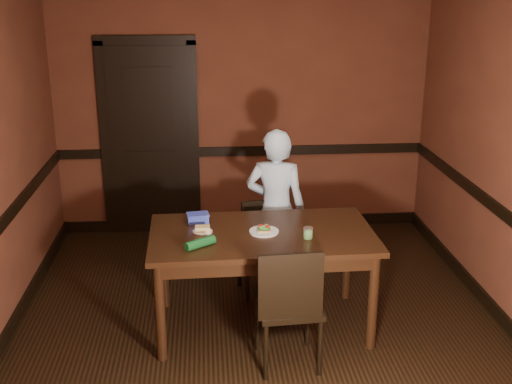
{
  "coord_description": "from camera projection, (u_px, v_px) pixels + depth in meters",
  "views": [
    {
      "loc": [
        -0.39,
        -4.59,
        2.7
      ],
      "look_at": [
        0.0,
        0.35,
        1.05
      ],
      "focal_mm": 45.0,
      "sensor_mm": 36.0,
      "label": 1
    }
  ],
  "objects": [
    {
      "name": "baseboard_back",
      "position": [
        243.0,
        222.0,
        7.31
      ],
      "size": [
        4.0,
        0.03,
        0.12
      ],
      "primitive_type": "cube",
      "color": "black",
      "rests_on": "ground"
    },
    {
      "name": "chair_near",
      "position": [
        288.0,
        304.0,
        4.61
      ],
      "size": [
        0.48,
        0.48,
        0.96
      ],
      "primitive_type": null,
      "rotation": [
        0.0,
        0.0,
        3.21
      ],
      "color": "black",
      "rests_on": "floor"
    },
    {
      "name": "sauce_jar",
      "position": [
        308.0,
        233.0,
        4.87
      ],
      "size": [
        0.07,
        0.07,
        0.09
      ],
      "rotation": [
        0.0,
        0.0,
        0.07
      ],
      "color": "#5C9047",
      "rests_on": "dining_table"
    },
    {
      "name": "sandwich_plate",
      "position": [
        264.0,
        230.0,
        4.99
      ],
      "size": [
        0.23,
        0.23,
        0.06
      ],
      "rotation": [
        0.0,
        0.0,
        0.05
      ],
      "color": "silver",
      "rests_on": "dining_table"
    },
    {
      "name": "floor",
      "position": [
        259.0,
        328.0,
        5.22
      ],
      "size": [
        4.0,
        4.5,
        0.01
      ],
      "primitive_type": "cube",
      "color": "black",
      "rests_on": "ground"
    },
    {
      "name": "food_tub",
      "position": [
        198.0,
        218.0,
        5.2
      ],
      "size": [
        0.19,
        0.14,
        0.07
      ],
      "rotation": [
        0.0,
        0.0,
        0.13
      ],
      "color": "#3649BE",
      "rests_on": "dining_table"
    },
    {
      "name": "baseboard_right",
      "position": [
        496.0,
        312.0,
        5.35
      ],
      "size": [
        0.03,
        4.5,
        0.12
      ],
      "primitive_type": "cube",
      "color": "black",
      "rests_on": "ground"
    },
    {
      "name": "dining_table",
      "position": [
        262.0,
        280.0,
        5.13
      ],
      "size": [
        1.77,
        1.02,
        0.82
      ],
      "primitive_type": "cube",
      "rotation": [
        0.0,
        0.0,
        0.02
      ],
      "color": "black",
      "rests_on": "floor"
    },
    {
      "name": "door",
      "position": [
        150.0,
        136.0,
        6.9
      ],
      "size": [
        1.05,
        0.07,
        2.2
      ],
      "color": "black",
      "rests_on": "ground"
    },
    {
      "name": "dado_back",
      "position": [
        242.0,
        151.0,
        7.05
      ],
      "size": [
        4.0,
        0.03,
        0.1
      ],
      "primitive_type": "cube",
      "color": "black",
      "rests_on": "ground"
    },
    {
      "name": "person",
      "position": [
        276.0,
        209.0,
        5.75
      ],
      "size": [
        0.6,
        0.47,
        1.47
      ],
      "primitive_type": "imported",
      "rotation": [
        0.0,
        0.0,
        2.91
      ],
      "color": "silver",
      "rests_on": "floor"
    },
    {
      "name": "chair_far",
      "position": [
        261.0,
        250.0,
        5.7
      ],
      "size": [
        0.44,
        0.44,
        0.82
      ],
      "primitive_type": null,
      "rotation": [
        0.0,
        0.0,
        0.16
      ],
      "color": "black",
      "rests_on": "floor"
    },
    {
      "name": "wall_back",
      "position": [
        242.0,
        110.0,
        6.92
      ],
      "size": [
        4.0,
        0.02,
        2.7
      ],
      "primitive_type": "cube",
      "color": "#5A2B1B",
      "rests_on": "ground"
    },
    {
      "name": "baseboard_left",
      "position": [
        9.0,
        331.0,
        5.05
      ],
      "size": [
        0.03,
        4.5,
        0.12
      ],
      "primitive_type": "cube",
      "color": "black",
      "rests_on": "ground"
    },
    {
      "name": "dado_right",
      "position": [
        509.0,
        217.0,
        5.09
      ],
      "size": [
        0.03,
        4.5,
        0.1
      ],
      "primitive_type": "cube",
      "color": "black",
      "rests_on": "ground"
    },
    {
      "name": "wall_front",
      "position": [
        306.0,
        320.0,
        2.67
      ],
      "size": [
        4.0,
        0.02,
        2.7
      ],
      "primitive_type": "cube",
      "color": "#5A2B1B",
      "rests_on": "ground"
    },
    {
      "name": "cheese_saucer",
      "position": [
        203.0,
        230.0,
        5.0
      ],
      "size": [
        0.15,
        0.15,
        0.05
      ],
      "rotation": [
        0.0,
        0.0,
        -0.38
      ],
      "color": "silver",
      "rests_on": "dining_table"
    },
    {
      "name": "wrapped_veg",
      "position": [
        200.0,
        243.0,
        4.71
      ],
      "size": [
        0.24,
        0.2,
        0.07
      ],
      "primitive_type": "cylinder",
      "rotation": [
        0.0,
        1.57,
        0.61
      ],
      "color": "#10451A",
      "rests_on": "dining_table"
    }
  ]
}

